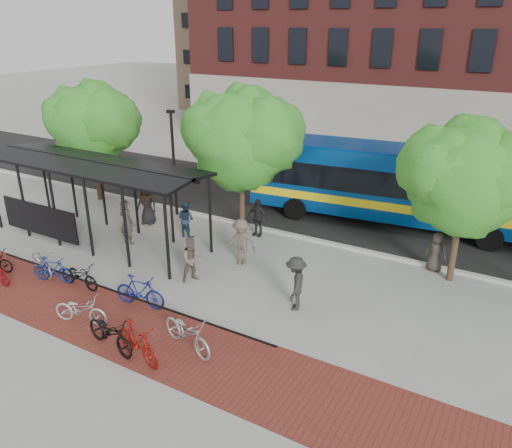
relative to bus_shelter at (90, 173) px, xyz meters
The scene contains 27 objects.
ground 8.68m from the bus_shelter, ahead, with size 160.00×160.00×0.00m, color #9E9E99.
asphalt_street 12.12m from the bus_shelter, 46.19° to the left, with size 160.00×8.00×0.01m, color black.
curb 9.74m from the bus_shelter, 28.84° to the left, with size 160.00×0.25×0.12m, color #B7B7B2.
brick_strip 8.19m from the bus_shelter, 36.40° to the right, with size 24.00×3.00×0.01m, color maroon.
bike_rack_rail 6.74m from the bus_shelter, 36.84° to the right, with size 12.00×0.05×0.95m, color black.
bus_shelter is the anchor object (origin of this frame).
tree_a 5.52m from the bus_shelter, 134.60° to the left, with size 4.90×4.00×6.18m.
tree_b 6.64m from the bus_shelter, 36.21° to the left, with size 5.15×4.20×6.47m.
tree_c 14.77m from the bus_shelter, 15.06° to the left, with size 4.66×3.80×5.92m.
lamp_post_left 4.24m from the bus_shelter, 74.47° to the left, with size 0.35×0.20×5.12m.
bus 13.51m from the bus_shelter, 37.94° to the left, with size 13.62×4.31×3.61m.
bike_2 4.30m from the bus_shelter, 78.79° to the right, with size 0.66×1.90×1.00m, color #949496.
bike_3 4.73m from the bus_shelter, 66.39° to the right, with size 0.46×1.63×0.98m, color navy.
bike_4 5.08m from the bus_shelter, 51.61° to the right, with size 0.62×1.78×0.93m, color black.
bike_6 7.27m from the bus_shelter, 47.68° to the right, with size 0.64×1.82×0.96m, color #B7B7B9.
bike_7 6.91m from the bus_shelter, 31.23° to the right, with size 0.53×1.87×1.12m, color navy.
bike_8 8.82m from the bus_shelter, 41.01° to the right, with size 0.72×2.06×1.08m, color black.
bike_9 9.58m from the bus_shelter, 36.65° to the right, with size 0.54×1.92×1.15m, color maroon.
bike_10 9.75m from the bus_shelter, 28.06° to the right, with size 0.74×2.13×1.12m, color #9F9FA1.
pedestrian_0 3.25m from the bus_shelter, 73.67° to the left, with size 0.97×0.63×1.98m, color black.
pedestrian_1 2.55m from the bus_shelter, ahead, with size 0.72×0.47×1.97m, color #3C3730.
pedestrian_2 4.44m from the bus_shelter, 33.30° to the left, with size 0.80×0.62×1.65m, color #1D3043.
pedestrian_3 7.18m from the bus_shelter, ahead, with size 1.23×0.71×1.90m, color brown.
pedestrian_4 7.35m from the bus_shelter, 32.85° to the left, with size 1.00×0.42×1.71m, color black.
pedestrian_6 14.29m from the bus_shelter, 17.64° to the left, with size 0.76×0.49×1.55m, color #39322D.
pedestrian_8 6.41m from the bus_shelter, ahead, with size 0.83×0.65×1.71m, color brown.
pedestrian_9 10.30m from the bus_shelter, ahead, with size 1.21×0.69×1.87m, color #252525.
Camera 1 is at (8.02, -14.42, 8.87)m, focal length 35.00 mm.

